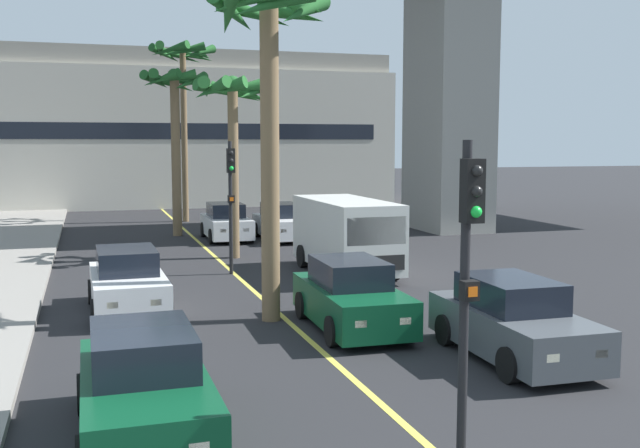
% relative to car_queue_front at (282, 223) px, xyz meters
% --- Properties ---
extents(lane_stripe_center, '(0.14, 56.00, 0.01)m').
position_rel_car_queue_front_xyz_m(lane_stripe_center, '(-3.54, -6.83, -0.72)').
color(lane_stripe_center, '#DBCC4C').
rests_on(lane_stripe_center, ground).
extents(pier_building_backdrop, '(31.34, 8.04, 10.01)m').
position_rel_car_queue_front_xyz_m(pier_building_backdrop, '(-3.54, 20.30, 4.22)').
color(pier_building_backdrop, beige).
rests_on(pier_building_backdrop, ground).
extents(car_queue_front, '(1.84, 4.10, 1.56)m').
position_rel_car_queue_front_xyz_m(car_queue_front, '(0.00, 0.00, 0.00)').
color(car_queue_front, white).
rests_on(car_queue_front, ground).
extents(car_queue_second, '(1.91, 4.14, 1.56)m').
position_rel_car_queue_front_xyz_m(car_queue_second, '(-0.16, -18.51, 0.00)').
color(car_queue_second, '#4C5156').
rests_on(car_queue_second, ground).
extents(car_queue_third, '(1.89, 4.13, 1.56)m').
position_rel_car_queue_front_xyz_m(car_queue_third, '(-7.05, -12.17, 0.00)').
color(car_queue_third, white).
rests_on(car_queue_third, ground).
extents(car_queue_fourth, '(1.89, 4.13, 1.56)m').
position_rel_car_queue_front_xyz_m(car_queue_fourth, '(-2.27, 0.76, 0.00)').
color(car_queue_fourth, white).
rests_on(car_queue_fourth, ground).
extents(car_queue_fifth, '(1.93, 4.15, 1.56)m').
position_rel_car_queue_front_xyz_m(car_queue_fifth, '(-2.36, -15.39, 0.00)').
color(car_queue_fifth, '#0C4728').
rests_on(car_queue_fifth, ground).
extents(car_queue_sixth, '(1.85, 4.11, 1.56)m').
position_rel_car_queue_front_xyz_m(car_queue_sixth, '(-7.25, -20.41, 0.00)').
color(car_queue_sixth, '#0C4728').
rests_on(car_queue_sixth, ground).
extents(delivery_van, '(2.20, 5.27, 2.36)m').
position_rel_car_queue_front_xyz_m(delivery_van, '(-0.14, -8.69, 0.57)').
color(delivery_van, silver).
rests_on(delivery_van, ground).
extents(traffic_light_median_near, '(0.24, 0.37, 4.20)m').
position_rel_car_queue_front_xyz_m(traffic_light_median_near, '(-3.57, -22.93, 1.99)').
color(traffic_light_median_near, black).
rests_on(traffic_light_median_near, ground).
extents(traffic_light_median_far, '(0.24, 0.37, 4.20)m').
position_rel_car_queue_front_xyz_m(traffic_light_median_far, '(-3.63, -7.74, 1.99)').
color(traffic_light_median_far, black).
rests_on(traffic_light_median_far, ground).
extents(palm_tree_near_median, '(3.49, 3.51, 9.30)m').
position_rel_car_queue_front_xyz_m(palm_tree_near_median, '(-3.03, 8.69, 7.16)').
color(palm_tree_near_median, brown).
rests_on(palm_tree_near_median, ground).
extents(palm_tree_mid_median, '(2.99, 2.97, 6.51)m').
position_rel_car_queue_front_xyz_m(palm_tree_mid_median, '(-2.90, -4.43, 4.70)').
color(palm_tree_mid_median, brown).
rests_on(palm_tree_mid_median, ground).
extents(palm_tree_far_median, '(2.92, 2.89, 7.70)m').
position_rel_car_queue_front_xyz_m(palm_tree_far_median, '(-3.90, -14.07, 5.34)').
color(palm_tree_far_median, brown).
rests_on(palm_tree_far_median, ground).
extents(palm_tree_farthest_median, '(3.06, 3.03, 7.38)m').
position_rel_car_queue_front_xyz_m(palm_tree_farthest_median, '(-4.14, 2.72, 5.20)').
color(palm_tree_farthest_median, brown).
rests_on(palm_tree_farthest_median, ground).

